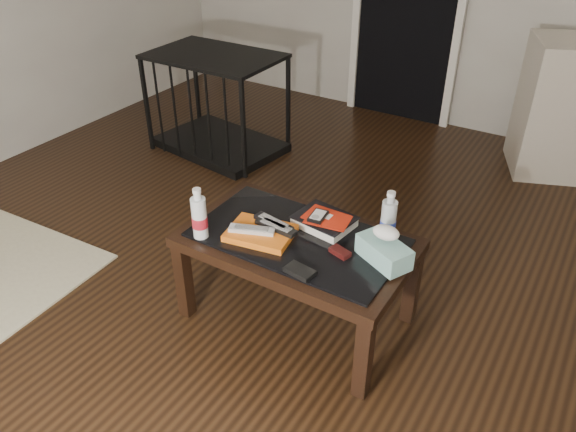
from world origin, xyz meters
name	(u,v)px	position (x,y,z in m)	size (l,w,h in m)	color
ground	(283,289)	(0.00, 0.00, 0.00)	(5.00, 5.00, 0.00)	black
coffee_table	(298,248)	(0.16, -0.13, 0.40)	(1.00, 0.60, 0.46)	black
pet_crate	(219,119)	(-1.29, 1.15, 0.23)	(0.97, 0.72, 0.71)	black
magazines	(261,233)	(0.02, -0.21, 0.48)	(0.28, 0.21, 0.03)	orange
remote_silver	(252,229)	(-0.01, -0.24, 0.50)	(0.20, 0.05, 0.02)	silver
remote_black_front	(276,227)	(0.07, -0.16, 0.50)	(0.20, 0.05, 0.02)	black
remote_black_back	(274,222)	(0.04, -0.14, 0.50)	(0.20, 0.05, 0.02)	black
textbook	(324,221)	(0.21, 0.01, 0.48)	(0.25, 0.20, 0.05)	black
dvd_mailers	(326,217)	(0.22, 0.01, 0.51)	(0.19, 0.14, 0.01)	red
ipod	(318,216)	(0.20, -0.02, 0.52)	(0.06, 0.10, 0.02)	black
flip_phone	(340,252)	(0.37, -0.15, 0.47)	(0.09, 0.05, 0.02)	black
wallet	(300,271)	(0.30, -0.34, 0.47)	(0.12, 0.07, 0.02)	black
water_bottle_left	(199,213)	(-0.20, -0.35, 0.58)	(0.07, 0.07, 0.24)	white
water_bottle_right	(389,216)	(0.50, 0.05, 0.58)	(0.07, 0.07, 0.24)	#B4BBC0
tissue_box	(384,252)	(0.55, -0.09, 0.51)	(0.23, 0.12, 0.09)	teal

